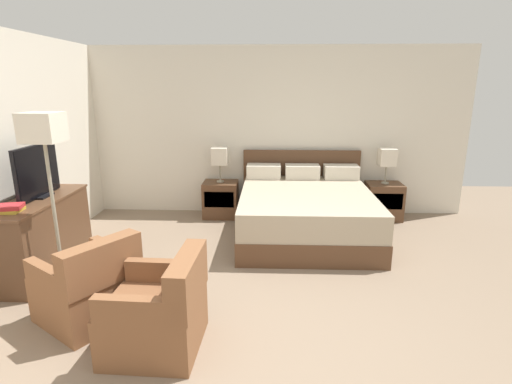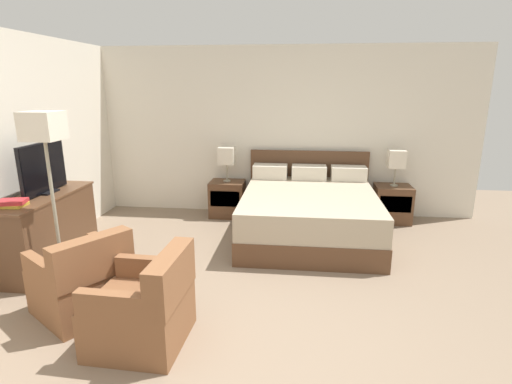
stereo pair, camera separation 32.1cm
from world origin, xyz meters
The scene contains 15 objects.
ground_plane centered at (0.00, 0.00, 0.00)m, with size 10.70×10.70×0.00m, color #84705B.
wall_back centered at (0.00, 3.60, 1.26)m, with size 6.25×0.06×2.51m, color silver.
wall_left centered at (-2.55, 1.48, 1.26)m, with size 0.06×5.37×2.51m, color silver.
bed centered at (0.64, 2.56, 0.33)m, with size 1.77×2.02×1.00m.
nightstand_left centered at (-0.58, 3.29, 0.27)m, with size 0.51×0.42×0.54m.
nightstand_right centered at (1.87, 3.29, 0.27)m, with size 0.51×0.42×0.54m.
table_lamp_left centered at (-0.58, 3.29, 0.93)m, with size 0.23×0.23×0.52m.
table_lamp_right centered at (1.87, 3.29, 0.93)m, with size 0.23×0.23×0.52m.
dresser centered at (-2.26, 1.37, 0.41)m, with size 0.48×1.35×0.81m.
tv centered at (-2.26, 1.47, 1.07)m, with size 0.18×0.75×0.55m.
book_red_cover centered at (-2.25, 0.96, 0.82)m, with size 0.19×0.19×0.03m, color gold.
book_blue_cover centered at (-2.28, 0.96, 0.85)m, with size 0.25×0.18×0.04m, color #B7282D.
armchair_by_window centered at (-1.35, 0.49, 0.28)m, with size 0.95×0.95×0.76m.
armchair_companion centered at (-0.65, 0.13, 0.28)m, with size 0.72×0.71×0.76m.
floor_lamp centered at (-1.80, 0.89, 1.44)m, with size 0.30×0.30×1.73m.
Camera 1 is at (0.18, -2.51, 1.96)m, focal length 28.00 mm.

